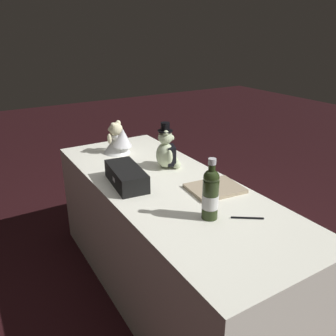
% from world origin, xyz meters
% --- Properties ---
extents(ground_plane, '(12.00, 12.00, 0.00)m').
position_xyz_m(ground_plane, '(0.00, 0.00, 0.00)').
color(ground_plane, black).
extents(reception_table, '(1.85, 0.71, 0.72)m').
position_xyz_m(reception_table, '(0.00, 0.00, 0.36)').
color(reception_table, white).
rests_on(reception_table, ground_plane).
extents(teddy_bear_groom, '(0.16, 0.16, 0.29)m').
position_xyz_m(teddy_bear_groom, '(-0.23, 0.13, 0.83)').
color(teddy_bear_groom, beige).
rests_on(teddy_bear_groom, reception_table).
extents(teddy_bear_bride, '(0.24, 0.23, 0.22)m').
position_xyz_m(teddy_bear_bride, '(-0.64, -0.02, 0.81)').
color(teddy_bear_bride, white).
rests_on(teddy_bear_bride, reception_table).
extents(champagne_bottle, '(0.08, 0.08, 0.29)m').
position_xyz_m(champagne_bottle, '(0.41, -0.03, 0.84)').
color(champagne_bottle, '#283617').
rests_on(champagne_bottle, reception_table).
extents(signing_pen, '(0.10, 0.13, 0.01)m').
position_xyz_m(signing_pen, '(0.51, 0.12, 0.72)').
color(signing_pen, black).
rests_on(signing_pen, reception_table).
extents(gift_case_black, '(0.36, 0.19, 0.10)m').
position_xyz_m(gift_case_black, '(-0.12, -0.20, 0.77)').
color(gift_case_black, black).
rests_on(gift_case_black, reception_table).
extents(guestbook, '(0.25, 0.30, 0.02)m').
position_xyz_m(guestbook, '(0.19, 0.18, 0.73)').
color(guestbook, tan).
rests_on(guestbook, reception_table).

